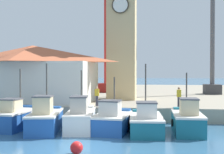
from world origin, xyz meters
name	(u,v)px	position (x,y,z in m)	size (l,w,h in m)	color
ground_plane	(81,147)	(0.00, 0.00, 0.00)	(300.00, 300.00, 0.00)	#386689
quay_wharf	(127,95)	(0.00, 28.18, 0.57)	(120.00, 40.00, 1.13)	#9E937F
fishing_boat_far_left	(16,117)	(-5.72, 4.55, 0.78)	(2.28, 4.61, 4.18)	#2356A8
fishing_boat_left_outer	(45,119)	(-3.32, 3.77, 0.83)	(2.69, 5.04, 4.55)	#2356A8
fishing_boat_left_inner	(80,118)	(-1.10, 4.53, 0.82)	(2.36, 4.92, 4.08)	silver
fishing_boat_mid_left	(112,120)	(1.12, 4.35, 0.75)	(2.52, 4.31, 3.61)	#2356A8
fishing_boat_center	(146,122)	(3.33, 4.15, 0.73)	(2.40, 4.78, 4.50)	#196B7F
fishing_boat_mid_right	(187,120)	(6.01, 4.61, 0.81)	(1.97, 4.51, 3.91)	#196B7F
clock_tower	(122,26)	(0.58, 15.47, 8.61)	(3.31, 3.31, 15.63)	tan
warehouse_left	(33,73)	(-7.46, 11.85, 3.82)	(11.61, 7.14, 5.27)	silver
port_crane_near	(107,39)	(-2.49, 25.42, 8.30)	(3.58, 9.32, 18.28)	maroon
port_crane_far	(213,41)	(10.99, 23.86, 7.70)	(3.64, 6.97, 17.46)	#353539
mooring_buoy	(77,148)	(0.15, -1.43, 0.31)	(0.62, 0.62, 0.62)	red
dock_worker_near_tower	(179,97)	(5.78, 8.82, 1.98)	(0.34, 0.22, 1.62)	#33333D
dock_worker_along_quay	(97,96)	(-0.78, 8.91, 1.98)	(0.34, 0.22, 1.62)	#33333D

